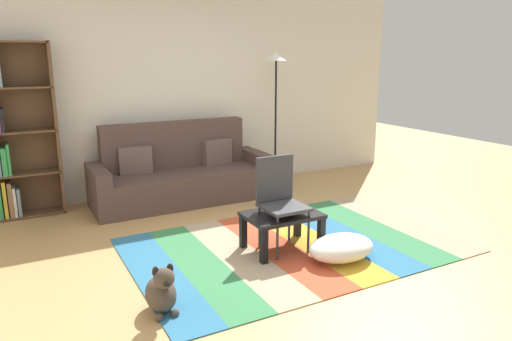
# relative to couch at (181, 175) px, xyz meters

# --- Properties ---
(ground_plane) EXTENTS (14.00, 14.00, 0.00)m
(ground_plane) POSITION_rel_couch_xyz_m (0.31, -2.02, -0.34)
(ground_plane) COLOR tan
(back_wall) EXTENTS (6.80, 0.10, 2.70)m
(back_wall) POSITION_rel_couch_xyz_m (0.31, 0.53, 1.01)
(back_wall) COLOR silver
(back_wall) RESTS_ON ground_plane
(rug) EXTENTS (3.17, 2.03, 0.01)m
(rug) POSITION_rel_couch_xyz_m (0.47, -1.97, -0.33)
(rug) COLOR teal
(rug) RESTS_ON ground_plane
(couch) EXTENTS (2.26, 0.80, 1.00)m
(couch) POSITION_rel_couch_xyz_m (0.00, 0.00, 0.00)
(couch) COLOR #4C3833
(couch) RESTS_ON ground_plane
(bookshelf) EXTENTS (0.90, 0.28, 1.99)m
(bookshelf) POSITION_rel_couch_xyz_m (-1.96, 0.28, 0.62)
(bookshelf) COLOR brown
(bookshelf) RESTS_ON ground_plane
(coffee_table) EXTENTS (0.71, 0.49, 0.36)m
(coffee_table) POSITION_rel_couch_xyz_m (0.31, -1.99, -0.03)
(coffee_table) COLOR black
(coffee_table) RESTS_ON rug
(pouf) EXTENTS (0.65, 0.45, 0.22)m
(pouf) POSITION_rel_couch_xyz_m (0.66, -2.46, -0.21)
(pouf) COLOR white
(pouf) RESTS_ON rug
(dog) EXTENTS (0.22, 0.35, 0.40)m
(dog) POSITION_rel_couch_xyz_m (-1.05, -2.55, -0.18)
(dog) COLOR #473D33
(dog) RESTS_ON ground_plane
(standing_lamp) EXTENTS (0.32, 0.32, 1.90)m
(standing_lamp) POSITION_rel_couch_xyz_m (1.43, 0.04, 1.25)
(standing_lamp) COLOR black
(standing_lamp) RESTS_ON ground_plane
(tv_remote) EXTENTS (0.07, 0.15, 0.02)m
(tv_remote) POSITION_rel_couch_xyz_m (0.38, -1.93, 0.04)
(tv_remote) COLOR black
(tv_remote) RESTS_ON coffee_table
(folding_chair) EXTENTS (0.40, 0.40, 0.90)m
(folding_chair) POSITION_rel_couch_xyz_m (0.31, -1.94, 0.20)
(folding_chair) COLOR #38383D
(folding_chair) RESTS_ON ground_plane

